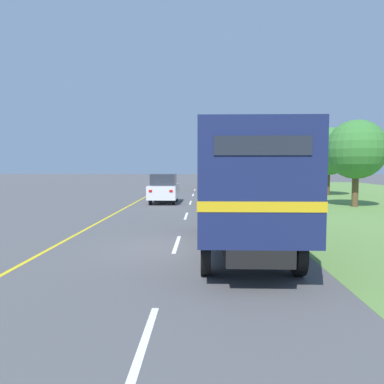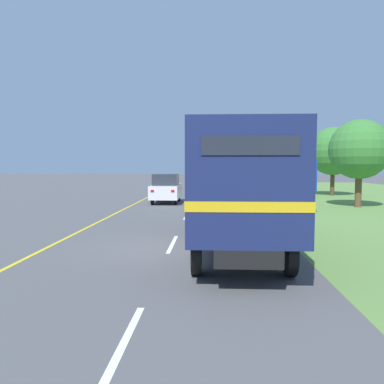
{
  "view_description": "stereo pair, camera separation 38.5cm",
  "coord_description": "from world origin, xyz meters",
  "px_view_note": "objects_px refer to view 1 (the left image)",
  "views": [
    {
      "loc": [
        0.81,
        -10.99,
        2.45
      ],
      "look_at": [
        0.3,
        6.8,
        1.2
      ],
      "focal_mm": 35.0,
      "sensor_mm": 36.0,
      "label": 1
    },
    {
      "loc": [
        1.19,
        -10.97,
        2.45
      ],
      "look_at": [
        0.3,
        6.8,
        1.2
      ],
      "focal_mm": 35.0,
      "sensor_mm": 36.0,
      "label": 2
    }
  ],
  "objects_px": {
    "roadside_tree_near": "(356,150)",
    "roadside_tree_far": "(280,159)",
    "horse_trailer_truck": "(241,184)",
    "lead_car_white": "(164,188)",
    "lead_car_red_ahead": "(213,180)",
    "delineator_post": "(311,226)",
    "highway_sign": "(298,180)",
    "roadside_tree_mid": "(329,151)"
  },
  "relations": [
    {
      "from": "lead_car_white",
      "to": "roadside_tree_mid",
      "type": "distance_m",
      "value": 14.95
    },
    {
      "from": "lead_car_white",
      "to": "delineator_post",
      "type": "height_order",
      "value": "lead_car_white"
    },
    {
      "from": "horse_trailer_truck",
      "to": "delineator_post",
      "type": "height_order",
      "value": "horse_trailer_truck"
    },
    {
      "from": "roadside_tree_near",
      "to": "roadside_tree_far",
      "type": "xyz_separation_m",
      "value": [
        -1.56,
        14.45,
        -0.26
      ]
    },
    {
      "from": "delineator_post",
      "to": "lead_car_white",
      "type": "bearing_deg",
      "value": 115.86
    },
    {
      "from": "horse_trailer_truck",
      "to": "roadside_tree_near",
      "type": "height_order",
      "value": "roadside_tree_near"
    },
    {
      "from": "roadside_tree_mid",
      "to": "lead_car_red_ahead",
      "type": "bearing_deg",
      "value": 140.79
    },
    {
      "from": "roadside_tree_mid",
      "to": "roadside_tree_far",
      "type": "bearing_deg",
      "value": 117.09
    },
    {
      "from": "lead_car_white",
      "to": "roadside_tree_near",
      "type": "bearing_deg",
      "value": -9.52
    },
    {
      "from": "highway_sign",
      "to": "roadside_tree_far",
      "type": "height_order",
      "value": "roadside_tree_far"
    },
    {
      "from": "lead_car_red_ahead",
      "to": "roadside_tree_mid",
      "type": "relative_size",
      "value": 0.82
    },
    {
      "from": "roadside_tree_near",
      "to": "roadside_tree_far",
      "type": "height_order",
      "value": "roadside_tree_near"
    },
    {
      "from": "roadside_tree_near",
      "to": "roadside_tree_far",
      "type": "distance_m",
      "value": 14.53
    },
    {
      "from": "horse_trailer_truck",
      "to": "roadside_tree_near",
      "type": "distance_m",
      "value": 14.39
    },
    {
      "from": "highway_sign",
      "to": "horse_trailer_truck",
      "type": "bearing_deg",
      "value": -114.26
    },
    {
      "from": "horse_trailer_truck",
      "to": "lead_car_white",
      "type": "distance_m",
      "value": 14.32
    },
    {
      "from": "roadside_tree_mid",
      "to": "roadside_tree_far",
      "type": "relative_size",
      "value": 1.16
    },
    {
      "from": "roadside_tree_far",
      "to": "delineator_post",
      "type": "xyz_separation_m",
      "value": [
        -4.08,
        -24.97,
        -2.64
      ]
    },
    {
      "from": "horse_trailer_truck",
      "to": "lead_car_white",
      "type": "bearing_deg",
      "value": 104.86
    },
    {
      "from": "lead_car_white",
      "to": "delineator_post",
      "type": "relative_size",
      "value": 4.05
    },
    {
      "from": "horse_trailer_truck",
      "to": "highway_sign",
      "type": "bearing_deg",
      "value": 65.74
    },
    {
      "from": "horse_trailer_truck",
      "to": "roadside_tree_mid",
      "type": "xyz_separation_m",
      "value": [
        9.33,
        20.7,
        1.73
      ]
    },
    {
      "from": "roadside_tree_near",
      "to": "lead_car_white",
      "type": "bearing_deg",
      "value": 170.48
    },
    {
      "from": "lead_car_red_ahead",
      "to": "delineator_post",
      "type": "xyz_separation_m",
      "value": [
        2.46,
        -27.04,
        -0.5
      ]
    },
    {
      "from": "horse_trailer_truck",
      "to": "lead_car_red_ahead",
      "type": "bearing_deg",
      "value": 90.15
    },
    {
      "from": "highway_sign",
      "to": "delineator_post",
      "type": "xyz_separation_m",
      "value": [
        -1.27,
        -6.79,
        -1.22
      ]
    },
    {
      "from": "highway_sign",
      "to": "lead_car_white",
      "type": "bearing_deg",
      "value": 142.17
    },
    {
      "from": "roadside_tree_near",
      "to": "delineator_post",
      "type": "relative_size",
      "value": 5.45
    },
    {
      "from": "roadside_tree_near",
      "to": "roadside_tree_far",
      "type": "bearing_deg",
      "value": 96.15
    },
    {
      "from": "highway_sign",
      "to": "delineator_post",
      "type": "relative_size",
      "value": 2.91
    },
    {
      "from": "highway_sign",
      "to": "delineator_post",
      "type": "height_order",
      "value": "highway_sign"
    },
    {
      "from": "highway_sign",
      "to": "lead_car_red_ahead",
      "type": "bearing_deg",
      "value": 100.45
    },
    {
      "from": "horse_trailer_truck",
      "to": "roadside_tree_far",
      "type": "xyz_separation_m",
      "value": [
        6.47,
        26.3,
        1.23
      ]
    },
    {
      "from": "roadside_tree_near",
      "to": "roadside_tree_mid",
      "type": "distance_m",
      "value": 8.95
    },
    {
      "from": "highway_sign",
      "to": "roadside_tree_far",
      "type": "xyz_separation_m",
      "value": [
        2.8,
        18.18,
        1.42
      ]
    },
    {
      "from": "lead_car_red_ahead",
      "to": "roadside_tree_near",
      "type": "distance_m",
      "value": 18.55
    },
    {
      "from": "lead_car_white",
      "to": "roadside_tree_near",
      "type": "xyz_separation_m",
      "value": [
        11.69,
        -1.96,
        2.44
      ]
    },
    {
      "from": "delineator_post",
      "to": "roadside_tree_far",
      "type": "bearing_deg",
      "value": 80.72
    },
    {
      "from": "lead_car_red_ahead",
      "to": "highway_sign",
      "type": "relative_size",
      "value": 1.66
    },
    {
      "from": "lead_car_white",
      "to": "roadside_tree_mid",
      "type": "height_order",
      "value": "roadside_tree_mid"
    },
    {
      "from": "lead_car_white",
      "to": "roadside_tree_far",
      "type": "relative_size",
      "value": 0.79
    },
    {
      "from": "lead_car_white",
      "to": "highway_sign",
      "type": "height_order",
      "value": "highway_sign"
    }
  ]
}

